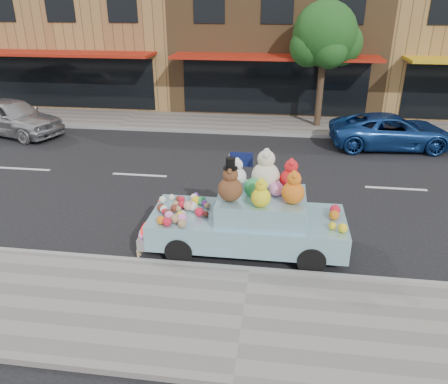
% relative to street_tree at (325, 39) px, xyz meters
% --- Properties ---
extents(ground, '(120.00, 120.00, 0.00)m').
position_rel_street_tree_xyz_m(ground, '(-2.03, -6.55, -3.69)').
color(ground, black).
rests_on(ground, ground).
extents(near_sidewalk, '(60.00, 3.00, 0.12)m').
position_rel_street_tree_xyz_m(near_sidewalk, '(-2.03, -13.05, -3.63)').
color(near_sidewalk, gray).
rests_on(near_sidewalk, ground).
extents(far_sidewalk, '(60.00, 3.00, 0.12)m').
position_rel_street_tree_xyz_m(far_sidewalk, '(-2.03, -0.05, -3.63)').
color(far_sidewalk, gray).
rests_on(far_sidewalk, ground).
extents(near_kerb, '(60.00, 0.12, 0.13)m').
position_rel_street_tree_xyz_m(near_kerb, '(-2.03, -11.55, -3.63)').
color(near_kerb, gray).
rests_on(near_kerb, ground).
extents(far_kerb, '(60.00, 0.12, 0.13)m').
position_rel_street_tree_xyz_m(far_kerb, '(-2.03, -1.55, -3.63)').
color(far_kerb, gray).
rests_on(far_kerb, ground).
extents(storefront_left, '(10.00, 9.80, 7.30)m').
position_rel_street_tree_xyz_m(storefront_left, '(-12.03, 5.42, -0.05)').
color(storefront_left, '#9C7641').
rests_on(storefront_left, ground).
extents(storefront_mid, '(10.00, 9.80, 7.30)m').
position_rel_street_tree_xyz_m(storefront_mid, '(-2.03, 5.42, -0.05)').
color(storefront_mid, brown).
rests_on(storefront_mid, ground).
extents(street_tree, '(3.00, 2.70, 5.22)m').
position_rel_street_tree_xyz_m(street_tree, '(0.00, 0.00, 0.00)').
color(street_tree, '#38281C').
rests_on(street_tree, ground).
extents(car_silver, '(4.78, 3.05, 1.52)m').
position_rel_street_tree_xyz_m(car_silver, '(-12.61, -2.86, -2.94)').
color(car_silver, '#B1B1B6').
rests_on(car_silver, ground).
extents(car_blue, '(4.73, 2.47, 1.27)m').
position_rel_street_tree_xyz_m(car_blue, '(2.59, -2.47, -3.06)').
color(car_blue, '#1C489A').
rests_on(car_blue, ground).
extents(art_car, '(4.50, 1.79, 2.30)m').
position_rel_street_tree_xyz_m(art_car, '(-2.14, -10.56, -2.88)').
color(art_car, black).
rests_on(art_car, ground).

